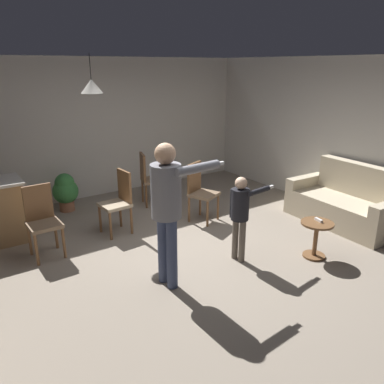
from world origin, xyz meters
name	(u,v)px	position (x,y,z in m)	size (l,w,h in m)	color
ground	(193,251)	(0.00, 0.00, 0.00)	(7.68, 7.68, 0.00)	gray
wall_back	(101,128)	(0.00, 3.20, 1.35)	(6.40, 0.10, 2.70)	beige
wall_right	(340,136)	(3.20, 0.00, 1.35)	(0.10, 6.40, 2.70)	beige
couch_floral	(345,204)	(2.68, -0.59, 0.33)	(0.93, 1.83, 1.00)	beige
side_table_by_couch	(316,235)	(1.30, -1.10, 0.33)	(0.44, 0.44, 0.52)	brown
person_adult	(167,200)	(-0.72, -0.53, 1.08)	(0.87, 0.51, 1.75)	#384260
person_child	(241,210)	(0.39, -0.56, 0.73)	(0.63, 0.34, 1.18)	#60564C
dining_chair_by_counter	(42,219)	(-1.75, 1.09, 0.55)	(0.43, 0.43, 1.00)	brown
dining_chair_near_wall	(149,177)	(0.42, 2.05, 0.55)	(0.52, 0.52, 1.00)	brown
dining_chair_centre_back	(200,190)	(0.76, 0.89, 0.55)	(0.55, 0.55, 1.00)	brown
dining_chair_spare	(119,200)	(-0.57, 1.21, 0.55)	(0.45, 0.45, 1.00)	brown
potted_plant_corner	(65,190)	(-0.99, 2.63, 0.39)	(0.46, 0.46, 0.70)	brown
spare_remote_on_table	(319,220)	(1.34, -1.08, 0.54)	(0.04, 0.13, 0.04)	white
ceiling_light_pendant	(92,86)	(-0.75, 1.50, 2.25)	(0.32, 0.32, 0.55)	silver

